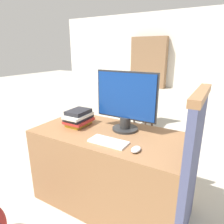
# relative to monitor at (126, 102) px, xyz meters

# --- Properties ---
(wall_back) EXTENTS (12.00, 0.06, 2.80)m
(wall_back) POSITION_rel_monitor_xyz_m (-0.09, 6.34, 0.41)
(wall_back) COLOR silver
(wall_back) RESTS_ON ground_plane
(desk) EXTENTS (1.36, 0.69, 0.73)m
(desk) POSITION_rel_monitor_xyz_m (-0.09, -0.13, -0.63)
(desk) COLOR #8C603D
(desk) RESTS_ON ground_plane
(carrel_divider) EXTENTS (0.07, 0.60, 1.18)m
(carrel_divider) POSITION_rel_monitor_xyz_m (0.61, -0.17, -0.39)
(carrel_divider) COLOR #474C70
(carrel_divider) RESTS_ON ground_plane
(monitor) EXTENTS (0.57, 0.23, 0.53)m
(monitor) POSITION_rel_monitor_xyz_m (0.00, 0.00, 0.00)
(monitor) COLOR #282828
(monitor) RESTS_ON desk
(keyboard) EXTENTS (0.31, 0.14, 0.02)m
(keyboard) POSITION_rel_monitor_xyz_m (0.00, -0.31, -0.26)
(keyboard) COLOR white
(keyboard) RESTS_ON desk
(mouse) EXTENTS (0.06, 0.10, 0.03)m
(mouse) POSITION_rel_monitor_xyz_m (0.25, -0.33, -0.25)
(mouse) COLOR silver
(mouse) RESTS_ON desk
(book_stack) EXTENTS (0.20, 0.29, 0.15)m
(book_stack) POSITION_rel_monitor_xyz_m (-0.44, -0.12, -0.19)
(book_stack) COLOR gold
(book_stack) RESTS_ON desk
(far_chair) EXTENTS (0.44, 0.44, 1.00)m
(far_chair) POSITION_rel_monitor_xyz_m (-0.59, 1.93, -0.44)
(far_chair) COLOR #38281E
(far_chair) RESTS_ON ground_plane
(bookshelf_far) EXTENTS (1.38, 0.32, 1.91)m
(bookshelf_far) POSITION_rel_monitor_xyz_m (-2.00, 6.10, -0.04)
(bookshelf_far) COLOR #846042
(bookshelf_far) RESTS_ON ground_plane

